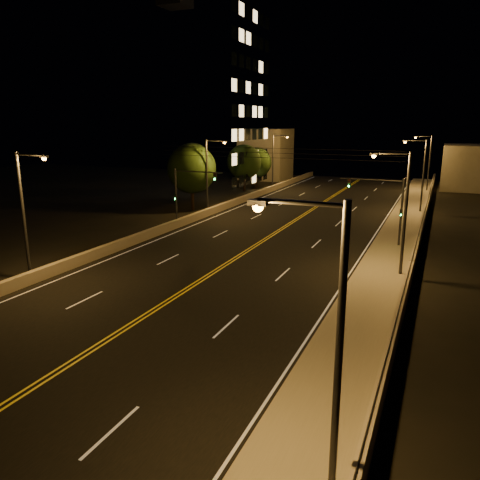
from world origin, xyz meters
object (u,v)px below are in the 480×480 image
at_px(streetlight_6, 275,158).
at_px(traffic_signal_left, 185,191).
at_px(streetlight_1, 401,206).
at_px(building_tower, 178,101).
at_px(streetlight_0, 328,335).
at_px(streetlight_2, 421,171).
at_px(streetlight_4, 26,208).
at_px(tree_3, 256,163).
at_px(streetlight_3, 427,159).
at_px(tree_1, 192,164).
at_px(tree_0, 192,169).
at_px(streetlight_5, 209,171).
at_px(tree_2, 244,162).
at_px(traffic_signal_right, 388,204).

xyz_separation_m(streetlight_6, traffic_signal_left, (1.14, -29.18, -1.16)).
distance_m(streetlight_1, building_tower, 49.25).
relative_size(streetlight_0, streetlight_1, 1.00).
bearing_deg(streetlight_6, streetlight_0, -69.52).
xyz_separation_m(streetlight_1, streetlight_2, (0.00, 24.42, 0.00)).
bearing_deg(streetlight_4, traffic_signal_left, 86.31).
distance_m(streetlight_1, tree_3, 44.20).
bearing_deg(streetlight_3, traffic_signal_left, -120.04).
distance_m(streetlight_4, tree_1, 33.08).
bearing_deg(streetlight_2, tree_0, -161.55).
distance_m(streetlight_5, building_tower, 24.33).
bearing_deg(tree_1, streetlight_4, -79.03).
bearing_deg(building_tower, tree_3, 19.22).
relative_size(building_tower, tree_0, 3.59).
bearing_deg(tree_2, building_tower, -179.48).
height_order(streetlight_1, tree_1, streetlight_1).
bearing_deg(tree_2, streetlight_5, -79.24).
xyz_separation_m(traffic_signal_right, building_tower, (-34.12, 25.19, 9.50)).
relative_size(streetlight_5, traffic_signal_right, 1.44).
relative_size(streetlight_6, tree_2, 1.19).
height_order(streetlight_4, streetlight_6, same).
xyz_separation_m(streetlight_5, traffic_signal_left, (1.14, -7.33, -1.16)).
bearing_deg(traffic_signal_left, tree_3, 98.05).
distance_m(streetlight_2, tree_1, 27.75).
height_order(streetlight_1, tree_2, streetlight_1).
bearing_deg(streetlight_4, building_tower, 108.39).
relative_size(streetlight_1, tree_2, 1.19).
xyz_separation_m(traffic_signal_left, tree_1, (-7.44, 14.75, 1.08)).
distance_m(streetlight_1, streetlight_2, 24.42).
relative_size(building_tower, tree_2, 3.97).
distance_m(streetlight_2, building_tower, 37.60).
bearing_deg(building_tower, streetlight_0, -56.21).
bearing_deg(streetlight_5, streetlight_6, 90.00).
height_order(streetlight_0, streetlight_4, same).
bearing_deg(tree_2, streetlight_6, 48.74).
distance_m(tree_0, tree_1, 7.05).
distance_m(streetlight_3, tree_2, 26.64).
xyz_separation_m(streetlight_2, traffic_signal_right, (-1.54, -16.69, -1.16)).
bearing_deg(tree_2, traffic_signal_right, -47.40).
bearing_deg(traffic_signal_right, tree_1, 150.56).
height_order(streetlight_4, streetlight_5, same).
bearing_deg(streetlight_6, traffic_signal_right, -55.78).
height_order(streetlight_1, streetlight_5, same).
distance_m(streetlight_1, tree_1, 35.67).
distance_m(streetlight_5, streetlight_6, 21.85).
bearing_deg(traffic_signal_left, streetlight_0, -54.22).
bearing_deg(tree_3, streetlight_5, -82.22).
relative_size(streetlight_0, tree_2, 1.19).
height_order(streetlight_0, tree_1, streetlight_0).
bearing_deg(streetlight_4, tree_0, 96.26).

